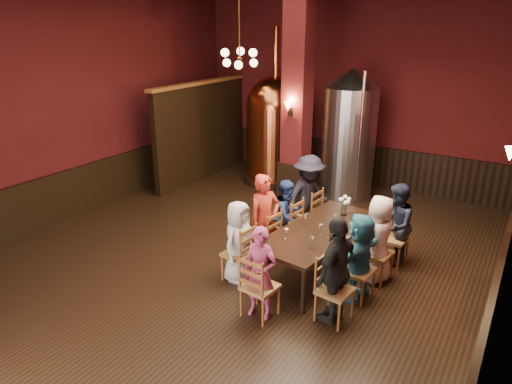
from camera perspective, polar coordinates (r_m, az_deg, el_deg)
The scene contains 38 objects.
room at distance 7.17m, azimuth -3.05°, elevation 7.66°, with size 10.00×10.02×4.50m.
wainscot_right at distance 6.62m, azimuth 27.41°, elevation -12.39°, with size 0.08×9.90×1.00m, color black.
wainscot_back at distance 11.89m, azimuth 10.98°, elevation 3.79°, with size 7.90×0.08×1.00m, color black.
wainscot_left at distance 10.38m, azimuth -21.08°, elevation 0.30°, with size 0.08×9.90×1.00m, color black.
column at distance 9.68m, azimuth 5.17°, elevation 10.96°, with size 0.58×0.58×4.50m, color #450E12.
partition at distance 11.78m, azimuth -6.82°, elevation 7.40°, with size 0.22×3.50×2.40m, color black.
pendant_cluster at distance 10.43m, azimuth -2.06°, elevation 16.41°, with size 0.90×0.90×1.70m, color #A57226, non-canonical shape.
sconce_column at distance 9.43m, azimuth 4.31°, elevation 10.42°, with size 0.20×0.20×0.36m, color black, non-canonical shape.
dining_table at distance 7.37m, azimuth 7.95°, elevation -5.05°, with size 1.25×2.49×0.75m.
chair_0 at distance 7.17m, azimuth -2.19°, elevation -7.63°, with size 0.46×0.46×0.92m, color brown, non-canonical shape.
person_0 at distance 7.08m, azimuth -2.21°, elevation -6.21°, with size 0.64×0.42×1.32m, color silver.
chair_1 at distance 7.64m, azimuth 1.08°, elevation -5.77°, with size 0.46×0.46×0.92m, color brown, non-canonical shape.
person_1 at distance 7.50m, azimuth 1.09°, elevation -3.55°, with size 0.57×0.38×1.57m, color #AD2C1D.
chair_2 at distance 8.12m, azimuth 3.90°, elevation -4.14°, with size 0.46×0.46×0.92m, color brown, non-canonical shape.
person_2 at distance 8.05m, azimuth 3.93°, elevation -2.92°, with size 0.63×0.31×1.30m, color navy.
chair_3 at distance 8.64m, azimuth 6.43°, elevation -2.67°, with size 0.46×0.46×0.92m, color brown, non-canonical shape.
person_3 at distance 8.51m, azimuth 6.52°, elevation -0.59°, with size 1.03×0.59×1.59m, color black.
chair_4 at distance 6.35m, azimuth 9.86°, elevation -12.00°, with size 0.46×0.46×0.92m, color brown, non-canonical shape.
person_4 at distance 6.19m, azimuth 10.03°, elevation -9.61°, with size 0.90×0.37×1.53m, color black.
chair_5 at distance 6.87m, azimuth 12.60°, elevation -9.52°, with size 0.46×0.46×0.92m, color brown, non-canonical shape.
person_5 at distance 6.77m, azimuth 12.74°, elevation -7.96°, with size 1.25×0.40×1.35m, color teal.
chair_6 at distance 7.40m, azimuth 14.89°, elevation -7.41°, with size 0.46×0.46×0.92m, color brown, non-canonical shape.
person_6 at distance 7.30m, azimuth 15.06°, elevation -5.73°, with size 0.69×0.45×1.40m, color silver.
chair_7 at distance 7.97m, azimuth 16.87°, elevation -5.55°, with size 0.46×0.46×0.92m, color brown, non-canonical shape.
person_7 at distance 7.87m, azimuth 17.05°, elevation -3.94°, with size 0.69×0.34×1.41m, color #1D253B.
chair_8 at distance 6.34m, azimuth 0.51°, elevation -11.72°, with size 0.46×0.46×0.92m, color brown, non-canonical shape.
person_8 at distance 6.23m, azimuth 0.52°, elevation -10.13°, with size 0.48×0.32×1.33m, color #AA3866.
copper_kettle at distance 11.41m, azimuth 2.40°, elevation 7.94°, with size 1.58×1.58×3.74m.
steel_vessel at distance 10.54m, azimuth 11.53°, elevation 7.02°, with size 1.53×1.53×2.91m.
rose_vase at distance 7.84m, azimuth 10.98°, elevation -1.29°, with size 0.21×0.21×0.35m.
wine_glass_0 at distance 7.52m, azimuth 9.83°, elevation -3.37°, with size 0.07×0.07×0.17m, color white, non-canonical shape.
wine_glass_1 at distance 6.71m, azimuth 7.00°, elevation -6.27°, with size 0.07×0.07×0.17m, color white, non-canonical shape.
wine_glass_2 at distance 7.13m, azimuth 8.06°, elevation -4.65°, with size 0.07×0.07×0.17m, color white, non-canonical shape.
wine_glass_3 at distance 7.45m, azimuth 6.19°, elevation -3.42°, with size 0.07×0.07×0.17m, color white, non-canonical shape.
wine_glass_4 at distance 6.73m, azimuth 1.41°, elevation -6.04°, with size 0.07×0.07×0.17m, color white, non-canonical shape.
wine_glass_5 at distance 7.32m, azimuth 10.58°, elevation -4.11°, with size 0.07×0.07×0.17m, color white, non-canonical shape.
wine_glass_6 at distance 6.93m, azimuth 3.79°, elevation -5.25°, with size 0.07×0.07×0.17m, color white, non-canonical shape.
wine_glass_7 at distance 7.11m, azimuth 9.76°, elevation -4.83°, with size 0.07×0.07×0.17m, color white, non-canonical shape.
Camera 1 is at (4.04, -5.71, 3.84)m, focal length 32.00 mm.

